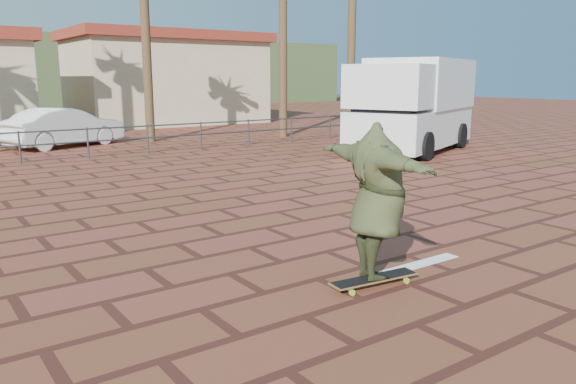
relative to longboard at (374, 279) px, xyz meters
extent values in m
plane|color=brown|center=(0.43, 1.45, -0.10)|extent=(120.00, 120.00, 0.00)
cube|color=white|center=(1.13, 0.25, -0.09)|extent=(1.40, 0.22, 0.01)
cylinder|color=#47494F|center=(-1.57, 13.45, 0.40)|extent=(0.06, 0.06, 1.00)
cylinder|color=#47494F|center=(0.43, 13.45, 0.40)|extent=(0.06, 0.06, 1.00)
cylinder|color=#47494F|center=(2.43, 13.45, 0.40)|extent=(0.06, 0.06, 1.00)
cylinder|color=#47494F|center=(4.43, 13.45, 0.40)|extent=(0.06, 0.06, 1.00)
cylinder|color=#47494F|center=(6.43, 13.45, 0.40)|extent=(0.06, 0.06, 1.00)
cylinder|color=#47494F|center=(8.43, 13.45, 0.40)|extent=(0.06, 0.06, 1.00)
cylinder|color=#47494F|center=(10.43, 13.45, 0.40)|extent=(0.06, 0.06, 1.00)
cylinder|color=#47494F|center=(12.43, 13.45, 0.40)|extent=(0.06, 0.06, 1.00)
cylinder|color=#47494F|center=(0.43, 13.45, 0.85)|extent=(24.00, 0.05, 0.05)
cylinder|color=#47494F|center=(0.43, 13.45, 0.45)|extent=(24.00, 0.05, 0.05)
cylinder|color=brown|center=(3.93, 16.95, 3.15)|extent=(0.36, 0.36, 6.50)
cylinder|color=brown|center=(9.43, 15.45, 3.80)|extent=(0.36, 0.36, 7.80)
cylinder|color=brown|center=(12.43, 14.45, 4.30)|extent=(0.36, 0.36, 8.80)
cube|color=beige|center=(8.43, 25.45, 2.15)|extent=(10.00, 6.00, 4.50)
cube|color=maroon|center=(8.43, 25.45, 4.65)|extent=(10.60, 6.60, 0.50)
cube|color=olive|center=(0.00, 0.00, 0.01)|extent=(1.23, 0.40, 0.02)
cube|color=black|center=(0.00, 0.00, 0.02)|extent=(1.18, 0.38, 0.00)
cube|color=silver|center=(-0.41, 0.05, -0.03)|extent=(0.09, 0.20, 0.03)
cube|color=silver|center=(0.41, -0.05, -0.03)|extent=(0.09, 0.20, 0.03)
cylinder|color=#89B927|center=(-0.43, -0.07, -0.06)|extent=(0.08, 0.04, 0.08)
cylinder|color=#89B927|center=(-0.40, 0.17, -0.06)|extent=(0.08, 0.04, 0.08)
cylinder|color=#89B927|center=(0.40, -0.17, -0.06)|extent=(0.08, 0.04, 0.08)
cylinder|color=#89B927|center=(0.43, 0.07, -0.06)|extent=(0.08, 0.04, 0.08)
imported|color=#383E21|center=(0.00, 0.00, 0.99)|extent=(1.16, 2.46, 1.93)
cube|color=silver|center=(10.29, 8.79, 0.76)|extent=(6.63, 4.65, 1.25)
cube|color=silver|center=(11.03, 9.09, 2.23)|extent=(5.20, 4.15, 1.71)
cube|color=silver|center=(8.29, 7.97, 2.18)|extent=(2.63, 3.01, 1.36)
cube|color=black|center=(7.61, 7.69, 1.67)|extent=(0.80, 1.81, 0.74)
cylinder|color=black|center=(8.85, 6.91, 0.36)|extent=(0.96, 0.64, 0.91)
cylinder|color=black|center=(7.94, 9.12, 0.36)|extent=(0.96, 0.64, 0.91)
cylinder|color=black|center=(12.43, 8.38, 0.36)|extent=(0.96, 0.64, 0.91)
cylinder|color=black|center=(11.52, 10.59, 0.36)|extent=(0.96, 0.64, 0.91)
imported|color=white|center=(0.67, 17.20, 0.63)|extent=(4.67, 3.07, 1.46)
cylinder|color=gray|center=(11.34, 11.45, 1.07)|extent=(0.06, 0.06, 2.33)
cube|color=#193FB2|center=(11.34, 11.45, 2.02)|extent=(0.47, 0.16, 0.48)
camera|label=1|loc=(-4.71, -4.76, 2.46)|focal=35.00mm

